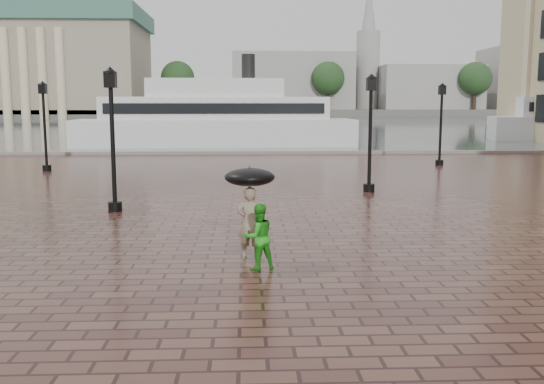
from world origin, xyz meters
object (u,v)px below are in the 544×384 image
Objects in this scene: adult_pedestrian at (250,223)px; child_pedestrian at (258,237)px; ferry_near at (216,119)px; street_lamps at (253,129)px.

adult_pedestrian reaches higher than child_pedestrian.
child_pedestrian is 37.46m from ferry_near.
street_lamps is at bearing -85.63° from ferry_near.
adult_pedestrian is at bearing -90.94° from street_lamps.
street_lamps is 13.27× the size of adult_pedestrian.
child_pedestrian is at bearing -88.39° from ferry_near.
adult_pedestrian is 36.60m from ferry_near.
street_lamps is 15.59× the size of child_pedestrian.
ferry_near reaches higher than street_lamps.
adult_pedestrian is (-0.22, -13.71, -1.52)m from street_lamps.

